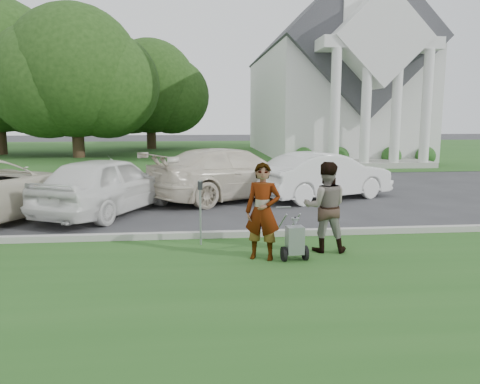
{
  "coord_description": "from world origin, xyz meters",
  "views": [
    {
      "loc": [
        -0.5,
        -9.47,
        2.65
      ],
      "look_at": [
        0.43,
        0.0,
        1.11
      ],
      "focal_mm": 35.0,
      "sensor_mm": 36.0,
      "label": 1
    }
  ],
  "objects": [
    {
      "name": "ground",
      "position": [
        0.0,
        0.0,
        0.0
      ],
      "size": [
        120.0,
        120.0,
        0.0
      ],
      "primitive_type": "plane",
      "color": "#333335",
      "rests_on": "ground"
    },
    {
      "name": "grass_strip",
      "position": [
        0.0,
        -3.0,
        0.01
      ],
      "size": [
        80.0,
        7.0,
        0.01
      ],
      "primitive_type": "cube",
      "color": "#24511B",
      "rests_on": "ground"
    },
    {
      "name": "church_lawn",
      "position": [
        0.0,
        27.0,
        0.01
      ],
      "size": [
        80.0,
        30.0,
        0.01
      ],
      "primitive_type": "cube",
      "color": "#24511B",
      "rests_on": "ground"
    },
    {
      "name": "curb",
      "position": [
        0.0,
        0.55,
        0.07
      ],
      "size": [
        80.0,
        0.18,
        0.15
      ],
      "primitive_type": "cube",
      "color": "#9E9E93",
      "rests_on": "ground"
    },
    {
      "name": "church",
      "position": [
        9.0,
        23.11,
        5.94
      ],
      "size": [
        9.19,
        19.0,
        24.1
      ],
      "color": "white",
      "rests_on": "ground"
    },
    {
      "name": "tree_left",
      "position": [
        -8.01,
        21.99,
        5.11
      ],
      "size": [
        10.63,
        8.4,
        9.71
      ],
      "color": "#332316",
      "rests_on": "ground"
    },
    {
      "name": "tree_back",
      "position": [
        -4.01,
        29.99,
        4.73
      ],
      "size": [
        9.61,
        7.6,
        8.89
      ],
      "color": "#332316",
      "rests_on": "ground"
    },
    {
      "name": "striping_cart",
      "position": [
        1.32,
        -1.23,
        0.38
      ],
      "size": [
        0.5,
        0.97,
        0.88
      ],
      "rotation": [
        0.0,
        0.0,
        0.09
      ],
      "color": "black",
      "rests_on": "ground"
    },
    {
      "name": "person_left",
      "position": [
        0.74,
        -1.09,
        0.9
      ],
      "size": [
        0.77,
        0.64,
        1.81
      ],
      "primitive_type": "imported",
      "rotation": [
        0.0,
        0.0,
        -0.36
      ],
      "color": "#999999",
      "rests_on": "ground"
    },
    {
      "name": "person_right",
      "position": [
        2.04,
        -0.69,
        0.89
      ],
      "size": [
        0.96,
        0.81,
        1.78
      ],
      "primitive_type": "imported",
      "rotation": [
        0.0,
        0.0,
        2.97
      ],
      "color": "#999999",
      "rests_on": "ground"
    },
    {
      "name": "parking_meter_near",
      "position": [
        -0.39,
        0.0,
        0.86
      ],
      "size": [
        0.1,
        0.09,
        1.36
      ],
      "color": "#999BA1",
      "rests_on": "ground"
    },
    {
      "name": "car_b",
      "position": [
        -2.88,
        3.49,
        0.81
      ],
      "size": [
        3.75,
        5.09,
        1.61
      ],
      "primitive_type": "imported",
      "rotation": [
        0.0,
        0.0,
        2.7
      ],
      "color": "white",
      "rests_on": "ground"
    },
    {
      "name": "car_c",
      "position": [
        0.7,
        5.55,
        0.82
      ],
      "size": [
        6.06,
        4.9,
        1.65
      ],
      "primitive_type": "imported",
      "rotation": [
        0.0,
        0.0,
        2.11
      ],
      "color": "beige",
      "rests_on": "ground"
    },
    {
      "name": "car_d",
      "position": [
        3.7,
        5.23,
        0.76
      ],
      "size": [
        4.85,
        3.31,
        1.51
      ],
      "primitive_type": "imported",
      "rotation": [
        0.0,
        0.0,
        1.98
      ],
      "color": "white",
      "rests_on": "ground"
    }
  ]
}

